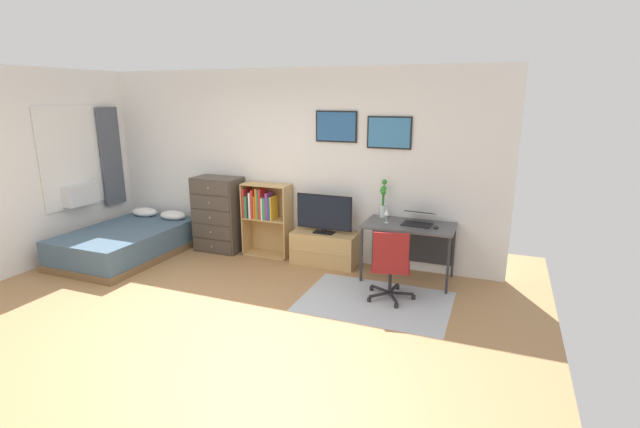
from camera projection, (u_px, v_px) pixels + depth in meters
ground_plane at (191, 323)px, 4.85m from camera, size 7.20×7.20×0.00m
wall_back_with_posters at (290, 164)px, 6.70m from camera, size 6.12×0.09×2.70m
area_rug at (375, 301)px, 5.36m from camera, size 1.70×1.20×0.01m
bed at (128, 242)px, 6.84m from camera, size 1.28×1.94×0.56m
dresser at (219, 214)px, 7.03m from camera, size 0.71×0.46×1.14m
bookshelf at (264, 212)px, 6.80m from camera, size 0.71×0.30×1.08m
tv_stand at (325, 248)px, 6.51m from camera, size 0.92×0.41×0.46m
television at (324, 214)px, 6.37m from camera, size 0.80×0.16×0.54m
desk at (410, 232)px, 5.95m from camera, size 1.13×0.64×0.74m
office_chair at (391, 264)px, 5.27m from camera, size 0.58×0.57×0.86m
laptop at (419, 219)px, 5.87m from camera, size 0.40×0.42×0.16m
computer_mouse at (436, 227)px, 5.67m from camera, size 0.06×0.10×0.03m
bamboo_vase at (383, 200)px, 6.14m from camera, size 0.09×0.10×0.51m
wine_glass at (387, 213)px, 5.88m from camera, size 0.07×0.07×0.18m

